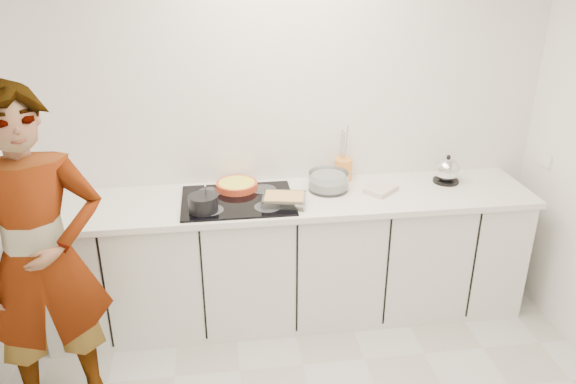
{
  "coord_description": "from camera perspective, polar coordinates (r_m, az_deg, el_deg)",
  "views": [
    {
      "loc": [
        -0.47,
        -2.05,
        2.43
      ],
      "look_at": [
        -0.05,
        1.05,
        1.05
      ],
      "focal_mm": 35.0,
      "sensor_mm": 36.0,
      "label": 1
    }
  ],
  "objects": [
    {
      "name": "wall_back",
      "position": [
        3.85,
        -0.37,
        6.73
      ],
      "size": [
        3.6,
        0.0,
        2.6
      ],
      "primitive_type": "cube",
      "color": "white",
      "rests_on": "ground"
    },
    {
      "name": "base_cabinets",
      "position": [
        3.91,
        0.27,
        -6.87
      ],
      "size": [
        3.2,
        0.58,
        0.87
      ],
      "primitive_type": "cube",
      "color": "silver",
      "rests_on": "floor"
    },
    {
      "name": "countertop",
      "position": [
        3.7,
        0.29,
        -0.8
      ],
      "size": [
        3.24,
        0.64,
        0.04
      ],
      "primitive_type": "cube",
      "color": "white",
      "rests_on": "base_cabinets"
    },
    {
      "name": "hob",
      "position": [
        3.65,
        -5.12,
        -0.85
      ],
      "size": [
        0.72,
        0.54,
        0.01
      ],
      "primitive_type": "cube",
      "color": "black",
      "rests_on": "countertop"
    },
    {
      "name": "tart_dish",
      "position": [
        3.79,
        -5.23,
        0.7
      ],
      "size": [
        0.35,
        0.35,
        0.05
      ],
      "color": "#CF4222",
      "rests_on": "hob"
    },
    {
      "name": "saucepan",
      "position": [
        3.49,
        -8.6,
        -1.13
      ],
      "size": [
        0.23,
        0.23,
        0.17
      ],
      "color": "black",
      "rests_on": "hob"
    },
    {
      "name": "baking_dish",
      "position": [
        3.56,
        -0.38,
        -0.71
      ],
      "size": [
        0.31,
        0.25,
        0.05
      ],
      "color": "silver",
      "rests_on": "hob"
    },
    {
      "name": "mixing_bowl",
      "position": [
        3.79,
        4.12,
        1.04
      ],
      "size": [
        0.28,
        0.28,
        0.13
      ],
      "color": "silver",
      "rests_on": "countertop"
    },
    {
      "name": "tea_towel",
      "position": [
        3.82,
        9.4,
        0.26
      ],
      "size": [
        0.26,
        0.26,
        0.04
      ],
      "primitive_type": "cube",
      "rotation": [
        0.0,
        0.0,
        0.72
      ],
      "color": "white",
      "rests_on": "countertop"
    },
    {
      "name": "kettle",
      "position": [
        4.05,
        15.84,
        2.09
      ],
      "size": [
        0.22,
        0.22,
        0.2
      ],
      "color": "black",
      "rests_on": "countertop"
    },
    {
      "name": "utensil_crock",
      "position": [
        3.96,
        5.64,
        2.3
      ],
      "size": [
        0.13,
        0.13,
        0.15
      ],
      "primitive_type": "cylinder",
      "rotation": [
        0.0,
        0.0,
        0.03
      ],
      "color": "orange",
      "rests_on": "countertop"
    },
    {
      "name": "cook",
      "position": [
        3.18,
        -23.82,
        -6.52
      ],
      "size": [
        0.78,
        0.61,
        1.87
      ],
      "primitive_type": "imported",
      "rotation": [
        0.0,
        0.0,
        0.27
      ],
      "color": "silver",
      "rests_on": "floor"
    }
  ]
}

